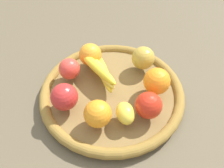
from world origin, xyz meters
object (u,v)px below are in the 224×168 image
(orange_2, at_px, (90,55))
(apple_1, at_px, (149,105))
(lemon_0, at_px, (125,113))
(apple_2, at_px, (64,97))
(banana_bunch, at_px, (100,70))
(orange_0, at_px, (98,114))
(orange_1, at_px, (157,81))
(apple_3, at_px, (69,69))
(apple_0, at_px, (143,58))

(orange_2, bearing_deg, apple_1, -68.76)
(lemon_0, xyz_separation_m, apple_2, (-0.14, 0.09, 0.01))
(apple_1, bearing_deg, banana_bunch, 114.97)
(orange_0, bearing_deg, apple_1, -6.35)
(lemon_0, relative_size, apple_1, 0.91)
(orange_2, bearing_deg, orange_1, -48.90)
(apple_1, bearing_deg, apple_2, 155.24)
(orange_1, relative_size, apple_1, 1.06)
(orange_2, height_order, apple_3, orange_2)
(lemon_0, distance_m, orange_1, 0.14)
(orange_1, xyz_separation_m, apple_1, (-0.06, -0.07, -0.00))
(orange_0, distance_m, apple_3, 0.20)
(orange_1, xyz_separation_m, apple_3, (-0.23, 0.14, -0.01))
(apple_1, xyz_separation_m, apple_3, (-0.18, 0.21, -0.00))
(lemon_0, xyz_separation_m, orange_1, (0.12, 0.07, 0.01))
(orange_1, bearing_deg, apple_2, 174.75)
(apple_2, distance_m, orange_1, 0.27)
(banana_bunch, xyz_separation_m, orange_1, (0.14, -0.11, 0.01))
(lemon_0, relative_size, banana_bunch, 0.37)
(lemon_0, bearing_deg, apple_2, 146.75)
(orange_1, bearing_deg, banana_bunch, 142.90)
(apple_0, bearing_deg, apple_3, 173.25)
(orange_0, bearing_deg, orange_2, 80.24)
(orange_0, relative_size, apple_0, 1.00)
(orange_2, distance_m, apple_0, 0.17)
(orange_2, distance_m, orange_0, 0.24)
(orange_2, xyz_separation_m, apple_3, (-0.08, -0.04, -0.00))
(orange_0, height_order, apple_2, apple_2)
(apple_1, relative_size, apple_3, 1.12)
(orange_2, height_order, apple_1, same)
(banana_bunch, bearing_deg, apple_3, 161.99)
(banana_bunch, distance_m, orange_1, 0.18)
(banana_bunch, height_order, orange_1, orange_1)
(apple_2, xyz_separation_m, apple_0, (0.27, 0.08, -0.00))
(lemon_0, distance_m, apple_1, 0.07)
(apple_1, bearing_deg, orange_1, 51.38)
(orange_2, height_order, banana_bunch, orange_2)
(apple_0, distance_m, apple_3, 0.24)
(banana_bunch, height_order, apple_3, apple_3)
(lemon_0, bearing_deg, apple_0, 54.34)
(orange_0, height_order, apple_1, same)
(orange_2, distance_m, orange_1, 0.24)
(apple_2, xyz_separation_m, apple_1, (0.21, -0.10, -0.00))
(banana_bunch, relative_size, apple_1, 2.44)
(banana_bunch, bearing_deg, apple_1, -65.03)
(apple_3, bearing_deg, banana_bunch, -18.01)
(banana_bunch, distance_m, apple_1, 0.20)
(apple_0, bearing_deg, apple_2, -162.78)
(orange_1, bearing_deg, apple_3, 149.59)
(orange_0, bearing_deg, apple_0, 39.87)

